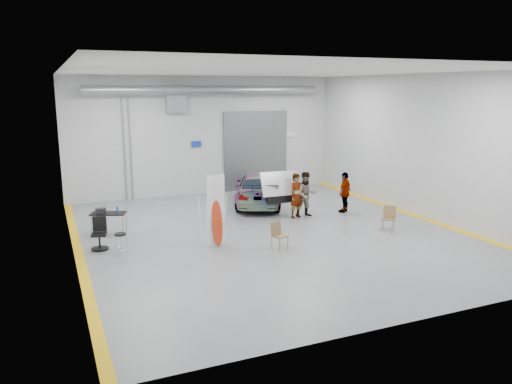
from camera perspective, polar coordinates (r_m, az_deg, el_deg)
name	(u,v)px	position (r m, az deg, el deg)	size (l,w,h in m)	color
ground	(269,233)	(19.02, 1.54, -4.70)	(16.00, 16.00, 0.00)	slate
room_shell	(253,121)	(20.41, -0.39, 8.09)	(14.02, 16.18, 6.01)	#B5B7BA
sedan_car	(258,189)	(23.44, 0.28, 0.35)	(2.09, 5.13, 1.49)	silver
person_a	(297,196)	(21.09, 4.68, -0.42)	(0.69, 0.45, 1.90)	#937450
person_b	(306,194)	(21.30, 5.77, -0.27)	(0.94, 0.72, 1.93)	slate
person_c	(345,192)	(22.29, 10.12, -0.02)	(1.05, 0.43, 1.81)	#9A6333
surfboard_display	(215,216)	(17.19, -4.73, -2.80)	(0.73, 0.37, 2.67)	white
folding_chair_near	(280,241)	(17.05, 2.71, -5.65)	(0.56, 0.59, 0.94)	brown
folding_chair_far	(388,224)	(19.81, 14.83, -3.52)	(0.63, 0.73, 0.96)	brown
shop_stool	(121,245)	(16.93, -15.18, -5.86)	(0.40, 0.40, 0.78)	black
work_table	(106,213)	(19.54, -16.73, -2.32)	(1.42, 1.07, 1.04)	gray
office_chair	(99,236)	(17.84, -17.50, -4.77)	(0.59, 0.61, 1.10)	black
trunk_lid	(280,181)	(21.23, 2.75, 1.22)	(1.73, 1.05, 0.04)	silver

